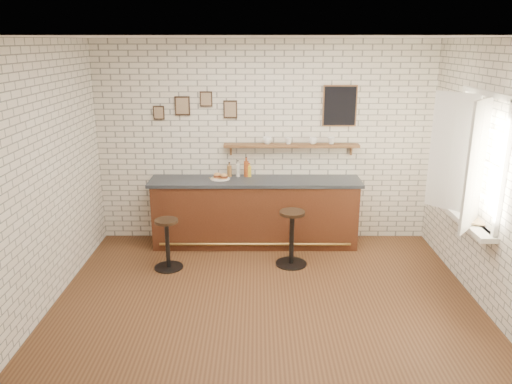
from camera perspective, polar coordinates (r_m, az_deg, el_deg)
ground at (r=6.12m, az=1.14°, el=-12.09°), size 5.00×5.00×0.00m
bar_counter at (r=7.46m, az=-0.10°, el=-2.30°), size 3.10×0.65×1.01m
sandwich_plate at (r=7.36m, az=-4.13°, el=1.54°), size 0.28×0.28×0.01m
ciabatta_sandwich at (r=7.35m, az=-4.06°, el=1.86°), size 0.23×0.16×0.07m
potato_chips at (r=7.36m, az=-4.21°, el=1.59°), size 0.27×0.17×0.00m
bitters_bottle_brown at (r=7.47m, az=-3.06°, el=2.45°), size 0.07×0.07×0.22m
bitters_bottle_white at (r=7.46m, az=-2.08°, el=2.53°), size 0.06×0.06×0.25m
bitters_bottle_amber at (r=7.45m, az=-1.12°, el=2.70°), size 0.07×0.07×0.30m
condiment_bottle_yellow at (r=7.46m, az=-0.80°, el=2.42°), size 0.06×0.06×0.21m
bar_stool_left at (r=6.82m, az=-10.09°, el=-5.69°), size 0.39×0.39×0.70m
bar_stool_right at (r=6.82m, az=4.10°, el=-5.07°), size 0.43×0.43×0.77m
wall_shelf at (r=7.42m, az=4.07°, el=5.32°), size 2.00×0.18×0.18m
shelf_cup_a at (r=7.38m, az=1.29°, el=5.91°), size 0.19×0.19×0.11m
shelf_cup_b at (r=7.40m, az=3.74°, el=5.83°), size 0.14×0.14×0.09m
shelf_cup_c at (r=7.43m, az=6.53°, el=5.83°), size 0.17×0.17×0.10m
shelf_cup_d at (r=7.46m, az=8.62°, el=5.81°), size 0.12×0.12×0.10m
back_wall_decor at (r=7.39m, az=2.75°, el=9.77°), size 2.96×0.02×0.56m
window_sill at (r=6.51m, az=22.79°, el=-2.94°), size 0.20×1.35×0.06m
casement_window at (r=6.30m, az=23.20°, el=3.49°), size 0.40×1.30×1.56m
book_lower at (r=6.35m, az=23.20°, el=-3.09°), size 0.23×0.25×0.02m
book_upper at (r=6.32m, az=23.31°, el=-3.03°), size 0.24×0.27×0.02m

